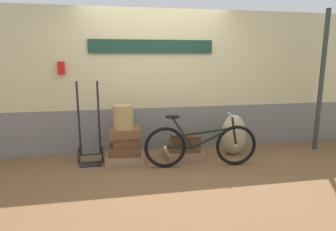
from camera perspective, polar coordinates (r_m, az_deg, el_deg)
The scene contains 13 objects.
ground at distance 4.61m, azimuth -0.76°, elevation -9.80°, with size 10.11×5.20×0.06m, color brown.
station_building at distance 5.16m, azimuth -2.38°, elevation 6.67°, with size 8.11×0.74×2.42m.
suitcase_0 at distance 4.74m, azimuth -8.40°, elevation -8.13°, with size 0.58×0.42×0.13m, color #937051.
suitcase_1 at distance 4.70m, azimuth -8.27°, elevation -6.56°, with size 0.49×0.42×0.14m, color brown.
suitcase_2 at distance 4.65m, azimuth -8.21°, elevation -4.87°, with size 0.40×0.31×0.15m, color brown.
suitcase_3 at distance 4.61m, azimuth -8.46°, elevation -3.22°, with size 0.48×0.41×0.13m, color brown.
suitcase_4 at distance 4.87m, azimuth 2.94°, elevation -7.48°, with size 0.61×0.42×0.13m, color #937051.
suitcase_5 at distance 4.83m, azimuth 3.11°, elevation -5.91°, with size 0.51×0.35×0.15m, color brown.
suitcase_6 at distance 4.75m, azimuth 3.37°, elevation -4.44°, with size 0.46×0.32×0.13m, color #4C2D19.
wicker_basket at distance 4.54m, azimuth -8.70°, elevation -0.27°, with size 0.31×0.31×0.36m, color #A8844C.
luggage_trolley at distance 4.72m, azimuth -14.91°, elevation -5.26°, with size 0.38×0.35×1.28m.
burlap_sack at distance 5.09m, azimuth 12.63°, elevation -3.64°, with size 0.42×0.36×0.69m, color tan.
bicycle at distance 4.45m, azimuth 6.35°, elevation -5.70°, with size 1.70×0.46×0.81m.
Camera 1 is at (-0.76, -4.24, 1.64)m, focal length 31.33 mm.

